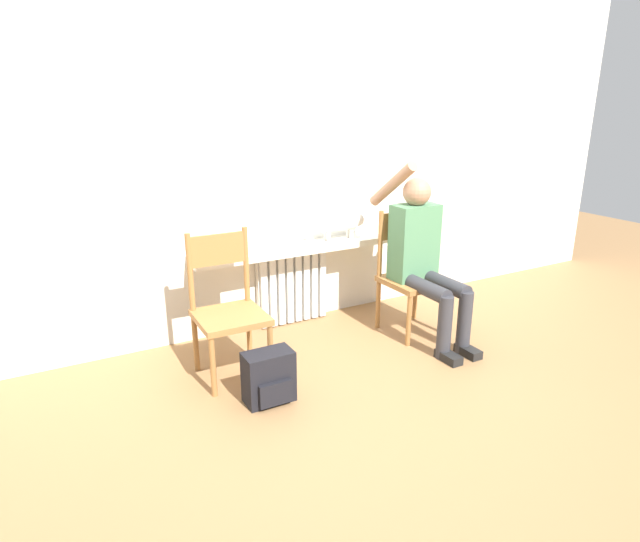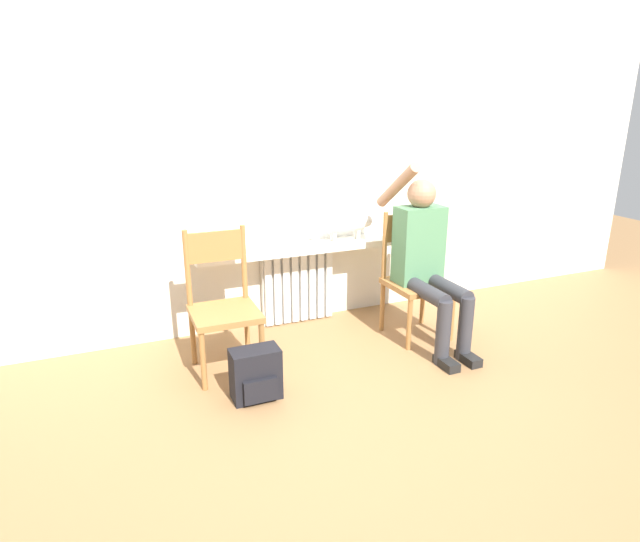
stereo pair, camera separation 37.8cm
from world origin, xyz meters
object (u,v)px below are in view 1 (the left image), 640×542
person (423,253)px  cat (343,223)px  chair_right (410,273)px  backpack (269,378)px  chair_left (228,307)px

person → cat: 0.69m
chair_right → person: bearing=-90.9°
cat → backpack: bearing=-139.0°
chair_left → backpack: chair_left is taller
chair_right → cat: size_ratio=1.82×
backpack → cat: bearing=41.0°
backpack → chair_left: bearing=100.1°
chair_left → chair_right: 1.45m
chair_left → cat: 1.27m
chair_left → chair_right: (1.45, -0.00, 0.00)m
backpack → person: bearing=13.0°
chair_left → cat: bearing=23.1°
person → cat: (-0.32, 0.60, 0.13)m
cat → person: bearing=-62.4°
chair_left → backpack: size_ratio=2.94×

